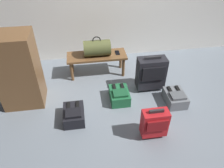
{
  "coord_description": "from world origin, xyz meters",
  "views": [
    {
      "loc": [
        -0.63,
        -2.21,
        2.25
      ],
      "look_at": [
        -0.25,
        0.3,
        0.25
      ],
      "focal_mm": 34.57,
      "sensor_mm": 36.0,
      "label": 1
    }
  ],
  "objects": [
    {
      "name": "ground_plane",
      "position": [
        0.0,
        0.0,
        0.0
      ],
      "size": [
        6.6,
        6.6,
        0.0
      ],
      "primitive_type": "plane",
      "color": "slate"
    },
    {
      "name": "side_cabinet",
      "position": [
        -1.55,
        0.4,
        0.55
      ],
      "size": [
        0.56,
        0.44,
        1.1
      ],
      "color": "brown",
      "rests_on": "ground"
    },
    {
      "name": "backpack_grey",
      "position": [
        0.66,
        0.02,
        0.09
      ],
      "size": [
        0.28,
        0.38,
        0.21
      ],
      "color": "slate",
      "rests_on": "ground"
    },
    {
      "name": "backpack_dark",
      "position": [
        -0.84,
        -0.1,
        0.09
      ],
      "size": [
        0.28,
        0.38,
        0.21
      ],
      "color": "black",
      "rests_on": "ground"
    },
    {
      "name": "suitcase_upright_charcoal",
      "position": [
        0.38,
        0.4,
        0.31
      ],
      "size": [
        0.44,
        0.24,
        0.6
      ],
      "color": "black",
      "rests_on": "ground"
    },
    {
      "name": "backpack_green",
      "position": [
        -0.15,
        0.2,
        0.09
      ],
      "size": [
        0.28,
        0.38,
        0.21
      ],
      "color": "#1E6038",
      "rests_on": "ground"
    },
    {
      "name": "duffel_bag_olive",
      "position": [
        -0.4,
        0.95,
        0.51
      ],
      "size": [
        0.44,
        0.26,
        0.34
      ],
      "color": "#51562D",
      "rests_on": "bench"
    },
    {
      "name": "bench",
      "position": [
        -0.41,
        0.95,
        0.32
      ],
      "size": [
        1.0,
        0.36,
        0.38
      ],
      "color": "brown",
      "rests_on": "ground"
    },
    {
      "name": "cell_phone",
      "position": [
        -0.06,
        0.96,
        0.39
      ],
      "size": [
        0.07,
        0.14,
        0.01
      ],
      "color": "black",
      "rests_on": "bench"
    },
    {
      "name": "suitcase_small_red",
      "position": [
        0.15,
        -0.53,
        0.24
      ],
      "size": [
        0.32,
        0.18,
        0.46
      ],
      "color": "red",
      "rests_on": "ground"
    }
  ]
}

